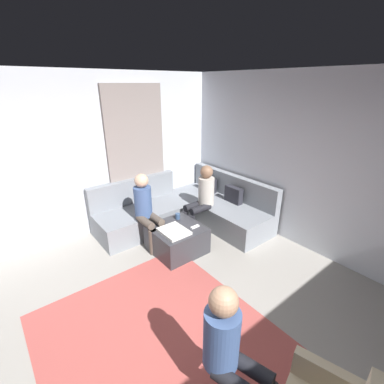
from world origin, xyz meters
name	(u,v)px	position (x,y,z in m)	size (l,w,h in m)	color
ground_plane	(165,368)	(0.00, 0.00, -0.05)	(6.00, 6.00, 0.10)	gray
wall_back	(337,171)	(0.00, 2.94, 1.35)	(6.00, 0.12, 2.70)	silver
wall_left	(58,162)	(-2.94, 0.00, 1.35)	(0.12, 6.00, 2.70)	silver
curtain_panel	(137,156)	(-2.84, 1.30, 1.25)	(0.06, 1.10, 2.50)	gray
area_rug	(162,343)	(-0.20, 0.10, 0.01)	(2.60, 2.20, 0.01)	#AD4C47
sectional_couch	(187,210)	(-2.08, 1.88, 0.28)	(2.10, 2.55, 0.87)	gray
ottoman	(177,239)	(-1.47, 1.19, 0.21)	(0.76, 0.76, 0.42)	#333338
folded_blanket	(174,231)	(-1.37, 1.07, 0.44)	(0.44, 0.36, 0.04)	white
coffee_mug	(178,216)	(-1.69, 1.37, 0.47)	(0.08, 0.08, 0.10)	#334C72
game_remote	(195,227)	(-1.29, 1.41, 0.43)	(0.05, 0.15, 0.02)	white
person_on_couch_back	(202,196)	(-1.73, 1.93, 0.66)	(0.30, 0.60, 1.20)	black
person_on_couch_side	(146,208)	(-1.93, 0.94, 0.66)	(0.60, 0.30, 1.20)	brown
person_on_armchair	(232,351)	(0.62, 0.22, 0.64)	(0.61, 0.40, 1.18)	black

